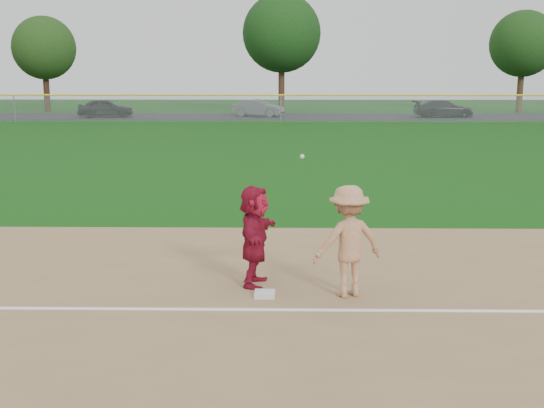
{
  "coord_description": "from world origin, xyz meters",
  "views": [
    {
      "loc": [
        0.22,
        -11.17,
        3.79
      ],
      "look_at": [
        0.0,
        1.5,
        1.3
      ],
      "focal_mm": 45.0,
      "sensor_mm": 36.0,
      "label": 1
    }
  ],
  "objects_px": {
    "car_right": "(443,109)",
    "first_base": "(265,294)",
    "car_mid": "(258,108)",
    "base_runner": "(255,236)",
    "car_left": "(106,108)"
  },
  "relations": [
    {
      "from": "car_right",
      "to": "car_mid",
      "type": "bearing_deg",
      "value": 83.17
    },
    {
      "from": "first_base",
      "to": "car_mid",
      "type": "height_order",
      "value": "car_mid"
    },
    {
      "from": "base_runner",
      "to": "car_left",
      "type": "relative_size",
      "value": 0.4
    },
    {
      "from": "car_mid",
      "to": "base_runner",
      "type": "bearing_deg",
      "value": -161.34
    },
    {
      "from": "car_mid",
      "to": "first_base",
      "type": "bearing_deg",
      "value": -161.13
    },
    {
      "from": "base_runner",
      "to": "car_right",
      "type": "xyz_separation_m",
      "value": [
        13.6,
        44.81,
        -0.21
      ]
    },
    {
      "from": "base_runner",
      "to": "car_left",
      "type": "height_order",
      "value": "base_runner"
    },
    {
      "from": "car_left",
      "to": "car_right",
      "type": "bearing_deg",
      "value": -100.75
    },
    {
      "from": "car_left",
      "to": "car_right",
      "type": "distance_m",
      "value": 27.76
    },
    {
      "from": "car_left",
      "to": "car_mid",
      "type": "xyz_separation_m",
      "value": [
        12.55,
        0.9,
        -0.06
      ]
    },
    {
      "from": "car_left",
      "to": "car_mid",
      "type": "height_order",
      "value": "car_left"
    },
    {
      "from": "car_left",
      "to": "car_right",
      "type": "xyz_separation_m",
      "value": [
        27.76,
        0.31,
        -0.05
      ]
    },
    {
      "from": "car_right",
      "to": "first_base",
      "type": "bearing_deg",
      "value": 158.98
    },
    {
      "from": "base_runner",
      "to": "first_base",
      "type": "bearing_deg",
      "value": -155.91
    },
    {
      "from": "base_runner",
      "to": "car_mid",
      "type": "distance_m",
      "value": 45.43
    }
  ]
}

